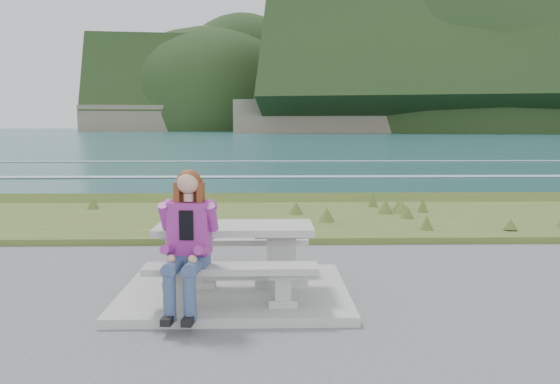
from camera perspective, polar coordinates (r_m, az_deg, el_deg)
The scene contains 9 objects.
concrete_slab at distance 6.53m, azimuth -4.68°, elevation -10.34°, with size 2.60×2.10×0.10m, color gray.
picnic_table at distance 6.37m, azimuth -4.74°, elevation -4.89°, with size 1.80×0.75×0.75m.
bench_landward at distance 5.75m, azimuth -5.13°, elevation -8.60°, with size 1.80×0.35×0.45m.
bench_seaward at distance 7.10m, azimuth -4.38°, elevation -5.58°, with size 1.80×0.35×0.45m.
grass_verge at distance 11.40m, azimuth -3.22°, elevation -3.12°, with size 160.00×4.50×0.22m, color #35551F.
shore_drop at distance 14.27m, azimuth -2.84°, elevation -1.09°, with size 160.00×0.80×2.20m, color #6D6751.
ocean at distance 31.54m, azimuth -2.00°, elevation 0.12°, with size 1600.00×1600.00×0.09m.
headland_range at distance 446.86m, azimuth 24.03°, elevation 7.33°, with size 729.83×363.95×216.98m.
seated_woman at distance 5.61m, azimuth -9.77°, elevation -7.11°, with size 0.48×0.76×1.45m.
Camera 1 is at (0.38, -6.22, 1.98)m, focal length 35.00 mm.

